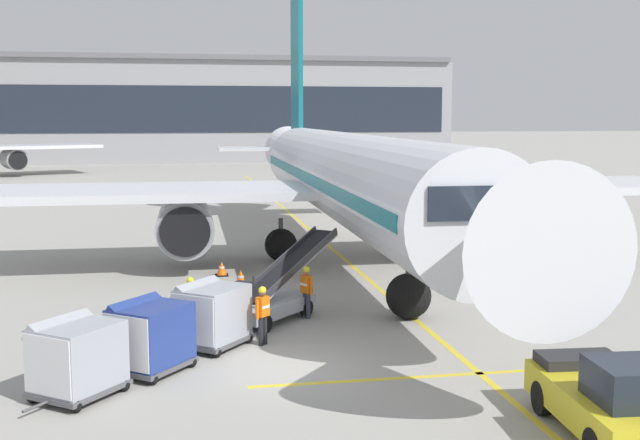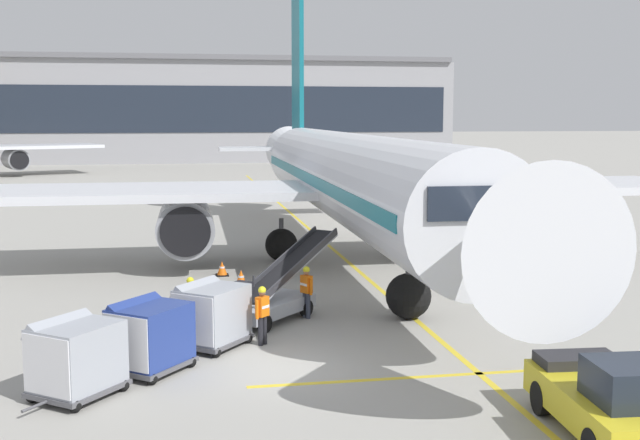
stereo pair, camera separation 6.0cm
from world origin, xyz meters
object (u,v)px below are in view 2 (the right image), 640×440
ground_crew_by_loader (191,301)px  ground_crew_marshaller (306,289)px  ground_crew_wingwalker (193,307)px  safety_cone_wingtip (241,278)px  belt_loader (272,295)px  parked_airplane (348,179)px  pushback_tug (612,400)px  ground_crew_by_carts (262,311)px  baggage_cart_lead (211,313)px  baggage_cart_third (75,356)px  baggage_cart_second (149,335)px  safety_cone_engine_keepout (222,269)px

ground_crew_by_loader → ground_crew_marshaller: same height
ground_crew_wingwalker → safety_cone_wingtip: size_ratio=2.76×
belt_loader → ground_crew_wingwalker: size_ratio=2.79×
parked_airplane → safety_cone_wingtip: 7.57m
pushback_tug → ground_crew_by_carts: 10.33m
baggage_cart_lead → pushback_tug: baggage_cart_lead is taller
ground_crew_marshaller → safety_cone_wingtip: ground_crew_marshaller is taller
baggage_cart_third → pushback_tug: (11.24, -4.53, -0.17)m
baggage_cart_lead → pushback_tug: (7.90, -8.15, -0.17)m
baggage_cart_second → safety_cone_engine_keepout: 12.71m
belt_loader → baggage_cart_third: belt_loader is taller
pushback_tug → ground_crew_wingwalker: size_ratio=2.60×
baggage_cart_third → parked_airplane: bearing=58.0°
baggage_cart_third → safety_cone_engine_keepout: baggage_cart_third is taller
baggage_cart_second → baggage_cart_third: 2.31m
baggage_cart_third → safety_cone_wingtip: bearing=67.7°
baggage_cart_second → ground_crew_by_carts: bearing=31.6°
parked_airplane → baggage_cart_third: size_ratio=15.97×
belt_loader → pushback_tug: size_ratio=1.07×
baggage_cart_second → ground_crew_by_loader: 3.87m
ground_crew_wingwalker → safety_cone_wingtip: (2.02, 7.46, -0.69)m
safety_cone_engine_keepout → baggage_cart_lead: bearing=-94.9°
baggage_cart_second → parked_airplane: bearing=59.9°
pushback_tug → safety_cone_wingtip: 17.61m
parked_airplane → baggage_cart_lead: bearing=-118.3°
belt_loader → ground_crew_by_carts: bearing=-102.0°
baggage_cart_second → ground_crew_marshaller: size_ratio=1.51×
parked_airplane → belt_loader: parked_airplane is taller
ground_crew_by_carts → safety_cone_wingtip: size_ratio=2.76×
baggage_cart_lead → ground_crew_by_loader: (-0.55, 1.69, -0.00)m
ground_crew_by_carts → ground_crew_marshaller: (1.76, 2.85, 0.00)m
belt_loader → safety_cone_engine_keepout: size_ratio=7.97×
ground_crew_by_loader → ground_crew_wingwalker: bearing=-86.8°
parked_airplane → safety_cone_engine_keepout: size_ratio=68.98×
ground_crew_wingwalker → safety_cone_engine_keepout: bearing=81.8°
baggage_cart_third → ground_crew_wingwalker: (2.85, 4.42, -0.00)m
baggage_cart_lead → safety_cone_wingtip: bearing=79.6°
ground_crew_by_loader → safety_cone_wingtip: (2.07, 6.57, -0.69)m
ground_crew_marshaller → ground_crew_wingwalker: same height
pushback_tug → ground_crew_by_carts: (-6.41, 8.10, 0.17)m
parked_airplane → ground_crew_by_carts: (-5.23, -12.53, -2.84)m
baggage_cart_third → ground_crew_wingwalker: baggage_cart_third is taller
baggage_cart_lead → ground_crew_by_carts: baggage_cart_lead is taller
belt_loader → safety_cone_engine_keepout: (-1.21, 7.58, -0.52)m
parked_airplane → safety_cone_wingtip: bearing=-140.9°
parked_airplane → baggage_cart_lead: parked_airplane is taller
belt_loader → ground_crew_by_loader: bearing=-156.6°
pushback_tug → ground_crew_marshaller: 11.89m
belt_loader → safety_cone_wingtip: size_ratio=7.70×
baggage_cart_second → baggage_cart_third: size_ratio=1.00×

